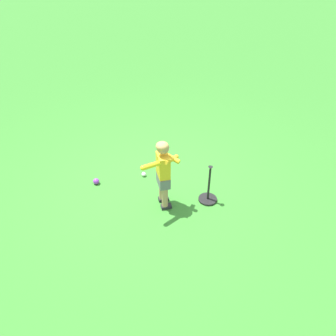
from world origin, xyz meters
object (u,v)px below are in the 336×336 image
at_px(child_batter, 163,169).
at_px(play_ball_behind_batter, 96,181).
at_px(play_ball_midfield, 144,174).
at_px(batting_tee, 208,195).

relative_size(child_batter, play_ball_behind_batter, 10.93).
bearing_deg(play_ball_midfield, play_ball_behind_batter, -152.23).
xyz_separation_m(play_ball_behind_batter, batting_tee, (1.78, 0.01, 0.05)).
relative_size(child_batter, batting_tee, 1.74).
bearing_deg(play_ball_behind_batter, child_batter, -11.52).
height_order(child_batter, play_ball_behind_batter, child_batter).
bearing_deg(child_batter, batting_tee, 21.25).
bearing_deg(play_ball_midfield, child_batter, -51.43).
bearing_deg(play_ball_behind_batter, play_ball_midfield, 27.77).
bearing_deg(child_batter, play_ball_midfield, 128.57).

